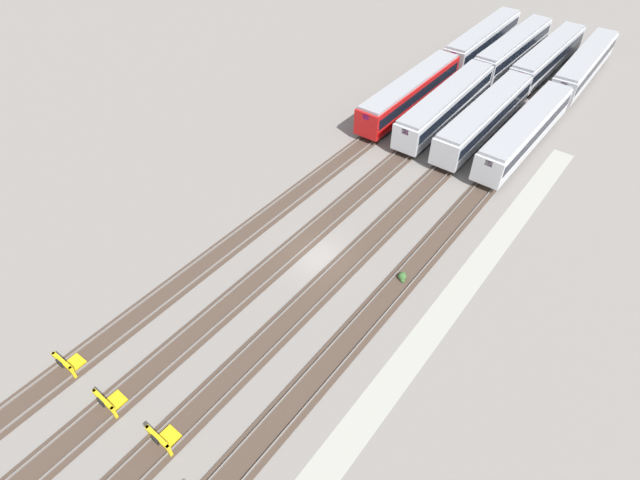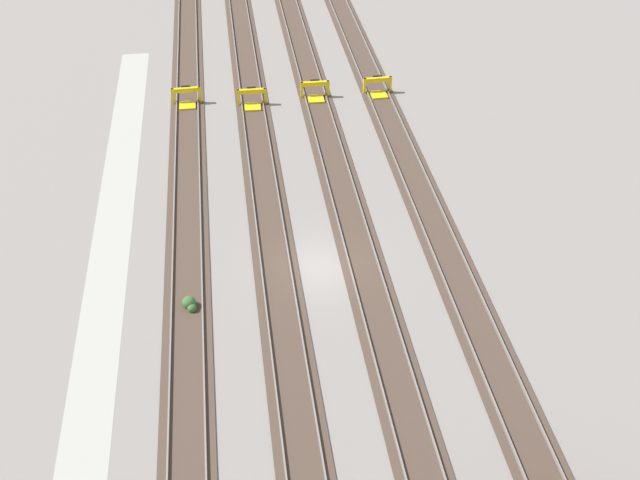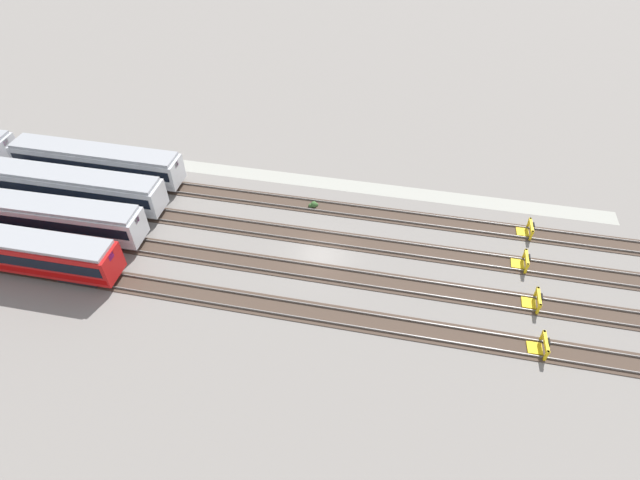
% 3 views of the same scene
% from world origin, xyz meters
% --- Properties ---
extents(ground_plane, '(400.00, 400.00, 0.00)m').
position_xyz_m(ground_plane, '(0.00, 0.00, 0.00)').
color(ground_plane, gray).
extents(service_walkway, '(54.00, 2.00, 0.01)m').
position_xyz_m(service_walkway, '(0.00, -10.48, 0.00)').
color(service_walkway, '#9E9E93').
rests_on(service_walkway, ground).
extents(rail_track_nearest, '(90.00, 2.23, 0.21)m').
position_xyz_m(rail_track_nearest, '(0.00, -6.55, 0.04)').
color(rail_track_nearest, '#47382D').
rests_on(rail_track_nearest, ground).
extents(rail_track_near_inner, '(90.00, 2.24, 0.21)m').
position_xyz_m(rail_track_near_inner, '(0.00, -2.18, 0.04)').
color(rail_track_near_inner, '#47382D').
rests_on(rail_track_near_inner, ground).
extents(rail_track_middle, '(90.00, 2.24, 0.21)m').
position_xyz_m(rail_track_middle, '(0.00, 2.18, 0.04)').
color(rail_track_middle, '#47382D').
rests_on(rail_track_middle, ground).
extents(rail_track_far_inner, '(90.00, 2.23, 0.21)m').
position_xyz_m(rail_track_far_inner, '(0.00, 6.55, 0.04)').
color(rail_track_far_inner, '#47382D').
rests_on(rail_track_far_inner, ground).
extents(bumper_stop_nearest_track, '(1.35, 2.00, 1.22)m').
position_xyz_m(bumper_stop_nearest_track, '(-18.11, -6.54, 0.51)').
color(bumper_stop_nearest_track, gold).
rests_on(bumper_stop_nearest_track, ground).
extents(bumper_stop_near_inner_track, '(1.35, 2.00, 1.22)m').
position_xyz_m(bumper_stop_near_inner_track, '(-17.31, -2.19, 0.51)').
color(bumper_stop_near_inner_track, gold).
rests_on(bumper_stop_near_inner_track, ground).
extents(bumper_stop_middle_track, '(1.35, 2.00, 1.22)m').
position_xyz_m(bumper_stop_middle_track, '(-17.83, 2.18, 0.51)').
color(bumper_stop_middle_track, gold).
rests_on(bumper_stop_middle_track, ground).
extents(bumper_stop_far_inner_track, '(1.36, 2.01, 1.22)m').
position_xyz_m(bumper_stop_far_inner_track, '(-17.85, 6.56, 0.51)').
color(bumper_stop_far_inner_track, gold).
rests_on(bumper_stop_far_inner_track, ground).
extents(weed_clump, '(0.92, 0.70, 0.64)m').
position_xyz_m(weed_clump, '(2.10, -6.43, 0.24)').
color(weed_clump, '#38602D').
rests_on(weed_clump, ground).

